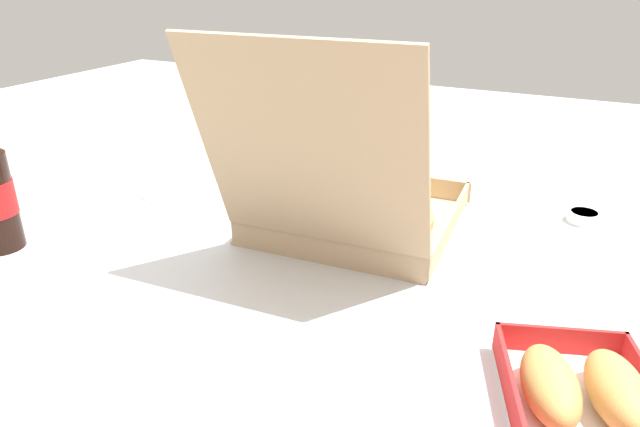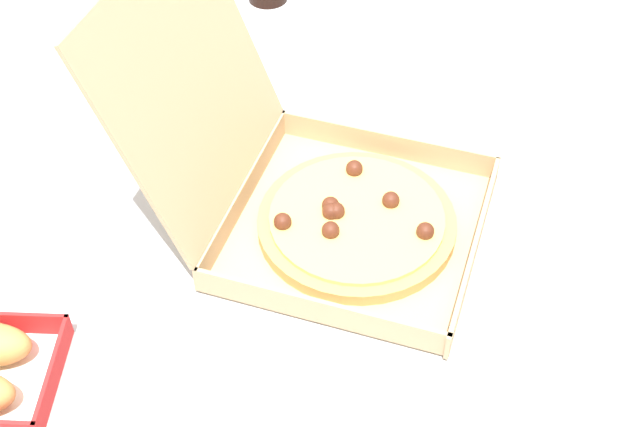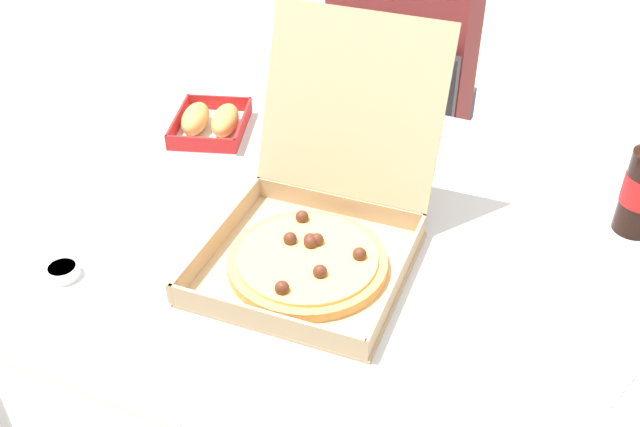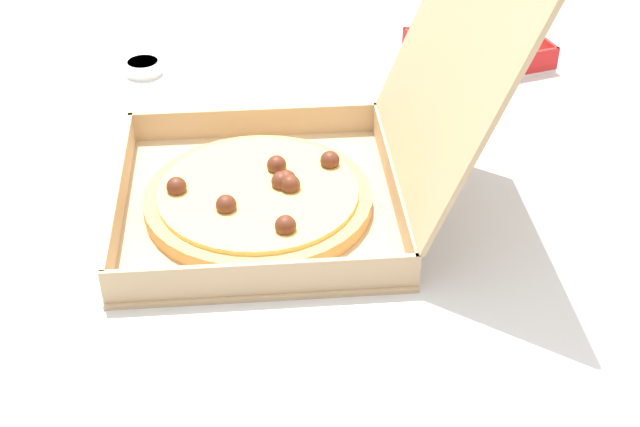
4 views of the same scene
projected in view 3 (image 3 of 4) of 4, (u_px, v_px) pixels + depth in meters
The scene contains 7 objects.
dining_table at pixel (337, 260), 1.37m from camera, with size 1.21×0.97×0.74m.
chair at pixel (395, 147), 2.05m from camera, with size 0.40×0.40×0.83m.
diner_person at pixel (407, 72), 1.97m from camera, with size 0.36×0.41×1.15m.
pizza_box_open at pixel (315, 230), 1.23m from camera, with size 0.35×0.46×0.35m.
bread_side_box at pixel (210, 122), 1.59m from camera, with size 0.20×0.23×0.06m.
paper_menu at pixel (565, 343), 1.09m from camera, with size 0.21×0.15×0.00m, color white.
dipping_sauce_cup at pixel (63, 271), 1.21m from camera, with size 0.06×0.06×0.02m.
Camera 3 is at (0.40, -0.97, 1.55)m, focal length 40.88 mm.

